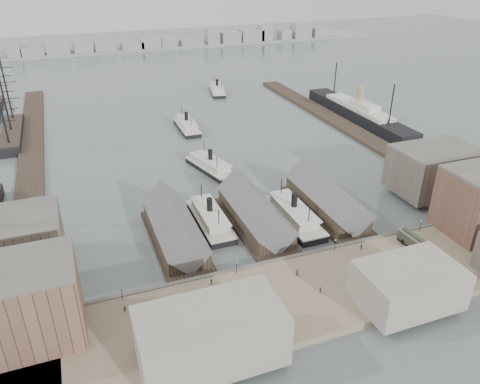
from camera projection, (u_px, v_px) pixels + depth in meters
name	position (u px, v px, depth m)	size (l,w,h in m)	color
ground	(276.00, 254.00, 136.25)	(900.00, 900.00, 0.00)	#505D5B
quay	(309.00, 293.00, 119.18)	(180.00, 30.00, 2.00)	#817057
seawall	(284.00, 261.00, 131.40)	(180.00, 1.20, 2.30)	#59544C
west_wharf	(31.00, 158.00, 197.56)	(10.00, 220.00, 1.60)	#2D231C
east_wharf	(343.00, 125.00, 235.22)	(10.00, 180.00, 1.60)	#2D231C
ferry_shed_west	(174.00, 229.00, 139.96)	(14.00, 42.00, 12.60)	#2D231C
ferry_shed_center	(255.00, 214.00, 148.15)	(14.00, 42.00, 12.60)	#2D231C
ferry_shed_east	(326.00, 200.00, 156.33)	(14.00, 42.00, 12.60)	#2D231C
warehouse_west_front	(2.00, 309.00, 99.19)	(32.00, 18.00, 18.00)	brown
warehouse_west_back	(12.00, 244.00, 125.04)	(26.00, 20.00, 14.00)	#60564C
warehouse_east_back	(434.00, 170.00, 165.77)	(28.00, 20.00, 15.00)	#60564C
street_bldg_center	(408.00, 285.00, 112.75)	(24.00, 16.00, 10.00)	gray
street_bldg_west	(211.00, 336.00, 96.55)	(30.00, 16.00, 12.00)	gray
lamp_post_far_w	(122.00, 292.00, 114.11)	(0.44, 0.44, 3.92)	black
lamp_post_near_w	(237.00, 265.00, 123.55)	(0.44, 0.44, 3.92)	black
lamp_post_near_e	(335.00, 243.00, 133.00)	(0.44, 0.44, 3.92)	black
lamp_post_far_e	(421.00, 224.00, 142.44)	(0.44, 0.44, 3.92)	black
far_shore	(116.00, 46.00, 411.44)	(500.00, 40.00, 15.72)	gray
ferry_docked_west	(210.00, 218.00, 150.04)	(8.54, 28.46, 10.16)	black
ferry_docked_east	(293.00, 214.00, 151.81)	(9.15, 30.49, 10.89)	black
ferry_open_near	(211.00, 166.00, 187.11)	(14.96, 28.35, 9.70)	black
ferry_open_mid	(187.00, 125.00, 230.34)	(8.46, 26.95, 9.58)	black
ferry_open_far	(217.00, 90.00, 289.75)	(12.97, 27.10, 9.30)	black
sailing_ship_mid	(12.00, 133.00, 219.99)	(9.02, 52.14, 37.10)	black
ocean_steamer	(359.00, 112.00, 244.48)	(11.72, 85.67, 17.13)	black
tram	(412.00, 241.00, 135.16)	(3.36, 10.79, 3.79)	black
horse_cart_left	(167.00, 307.00, 111.96)	(4.51, 3.79, 1.51)	black
horse_cart_center	(250.00, 296.00, 115.53)	(4.91, 2.55, 1.49)	black
horse_cart_right	(377.00, 267.00, 126.03)	(4.84, 3.27, 1.65)	black
pedestrian_0	(125.00, 309.00, 111.31)	(0.61, 0.44, 1.66)	black
pedestrian_1	(167.00, 322.00, 107.48)	(0.81, 0.63, 1.67)	black
pedestrian_2	(211.00, 282.00, 120.32)	(1.08, 0.62, 1.67)	black
pedestrian_3	(245.00, 330.00, 105.15)	(1.06, 0.44, 1.82)	black
pedestrian_4	(297.00, 273.00, 123.86)	(0.85, 0.55, 1.74)	black
pedestrian_5	(320.00, 290.00, 117.52)	(0.62, 0.45, 1.69)	black
pedestrian_6	(361.00, 247.00, 134.66)	(0.80, 0.62, 1.64)	black
pedestrian_7	(431.00, 273.00, 123.97)	(1.03, 0.59, 1.60)	black
pedestrian_8	(402.00, 242.00, 137.07)	(1.02, 0.42, 1.73)	black
pedestrian_9	(475.00, 254.00, 131.51)	(0.82, 0.53, 1.68)	black
pedestrian_10	(350.00, 288.00, 118.07)	(0.63, 0.46, 1.73)	black
pedestrian_11	(469.00, 245.00, 135.21)	(0.87, 0.56, 1.77)	black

